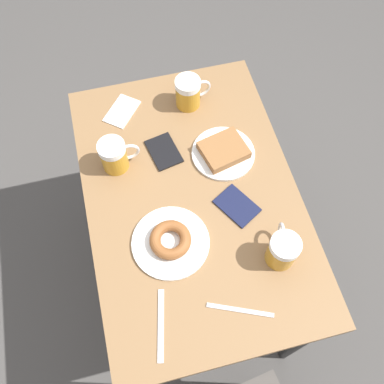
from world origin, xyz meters
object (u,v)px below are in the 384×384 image
at_px(napkin_folded, 122,111).
at_px(fork, 240,310).
at_px(beer_mug_center, 283,250).
at_px(passport_far_edge, 237,206).
at_px(plate_with_donut, 170,241).
at_px(beer_mug_right, 189,92).
at_px(beer_mug_left, 115,155).
at_px(knife, 161,325).
at_px(plate_with_cake, 223,152).
at_px(passport_near_edge, 164,151).

distance_m(napkin_folded, fork, 0.77).
height_order(beer_mug_center, passport_far_edge, beer_mug_center).
relative_size(plate_with_donut, beer_mug_right, 1.82).
height_order(beer_mug_right, napkin_folded, beer_mug_right).
relative_size(beer_mug_left, fork, 0.72).
xyz_separation_m(beer_mug_right, napkin_folded, (0.23, -0.02, -0.05)).
bearing_deg(napkin_folded, knife, 88.31).
relative_size(beer_mug_center, knife, 0.65).
bearing_deg(beer_mug_right, passport_far_edge, 96.21).
relative_size(napkin_folded, passport_far_edge, 0.98).
height_order(napkin_folded, passport_far_edge, passport_far_edge).
bearing_deg(fork, plate_with_donut, -59.33).
bearing_deg(beer_mug_left, plate_with_cake, 172.51).
height_order(plate_with_cake, plate_with_donut, plate_with_donut).
height_order(fork, passport_far_edge, passport_far_edge).
bearing_deg(passport_near_edge, beer_mug_right, -125.98).
bearing_deg(plate_with_cake, beer_mug_right, -76.03).
distance_m(fork, passport_far_edge, 0.31).
relative_size(plate_with_cake, beer_mug_center, 1.65).
bearing_deg(plate_with_donut, plate_with_cake, -132.22).
distance_m(plate_with_donut, beer_mug_left, 0.33).
height_order(plate_with_cake, passport_near_edge, plate_with_cake).
relative_size(plate_with_cake, beer_mug_right, 1.63).
bearing_deg(beer_mug_right, fork, 87.08).
relative_size(beer_mug_center, passport_far_edge, 0.81).
relative_size(beer_mug_center, fork, 0.71).
bearing_deg(beer_mug_center, plate_with_cake, -81.05).
bearing_deg(beer_mug_right, napkin_folded, -5.03).
bearing_deg(knife, passport_near_edge, -103.26).
bearing_deg(napkin_folded, plate_with_cake, 138.98).
distance_m(knife, passport_near_edge, 0.55).
bearing_deg(knife, plate_with_cake, -123.05).
relative_size(fork, passport_near_edge, 1.24).
bearing_deg(napkin_folded, fork, 104.68).
distance_m(plate_with_donut, passport_far_edge, 0.23).
bearing_deg(beer_mug_left, napkin_folded, -103.87).
bearing_deg(passport_near_edge, beer_mug_left, 3.95).
relative_size(plate_with_cake, passport_near_edge, 1.46).
xyz_separation_m(plate_with_cake, passport_far_edge, (0.01, 0.19, -0.01)).
bearing_deg(knife, napkin_folded, -91.69).
bearing_deg(beer_mug_center, passport_near_edge, -60.37).
bearing_deg(passport_near_edge, knife, 76.74).
relative_size(beer_mug_right, napkin_folded, 0.84).
height_order(beer_mug_left, fork, beer_mug_left).
xyz_separation_m(beer_mug_center, fork, (0.15, 0.12, -0.05)).
bearing_deg(passport_near_edge, plate_with_cake, 163.33).
bearing_deg(knife, passport_far_edge, -136.18).
distance_m(beer_mug_center, knife, 0.39).
height_order(knife, passport_far_edge, passport_far_edge).
relative_size(passport_near_edge, passport_far_edge, 0.92).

